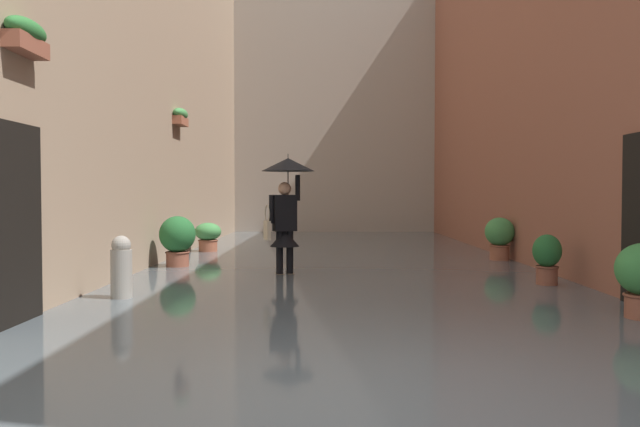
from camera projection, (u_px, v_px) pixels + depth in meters
The scene contains 10 objects.
ground_plane at pixel (339, 262), 13.41m from camera, with size 60.00×60.00×0.00m, color gray.
flood_water at pixel (339, 260), 13.41m from camera, with size 7.88×24.17×0.09m, color #515B60.
building_facade_left at pixel (552, 39), 13.21m from camera, with size 2.04×22.17×9.34m.
building_facade_far at pixel (334, 43), 23.17m from camera, with size 10.68×1.80×13.90m, color #A89989.
person_wading at pixel (286, 196), 10.73m from camera, with size 0.90×0.90×2.13m.
potted_plant_far_left at pixel (500, 237), 12.97m from camera, with size 0.60×0.60×0.97m.
potted_plant_mid_left at pixel (547, 259), 9.48m from camera, with size 0.43×0.43×0.85m.
potted_plant_far_right at pixel (208, 236), 14.91m from camera, with size 0.62×0.62×0.77m.
potted_plant_mid_right at pixel (177, 239), 11.83m from camera, with size 0.67×0.67×1.04m.
mooring_bollard at pixel (121, 270), 8.27m from camera, with size 0.28×0.28×0.91m.
Camera 1 is at (0.27, 4.29, 1.46)m, focal length 35.61 mm.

